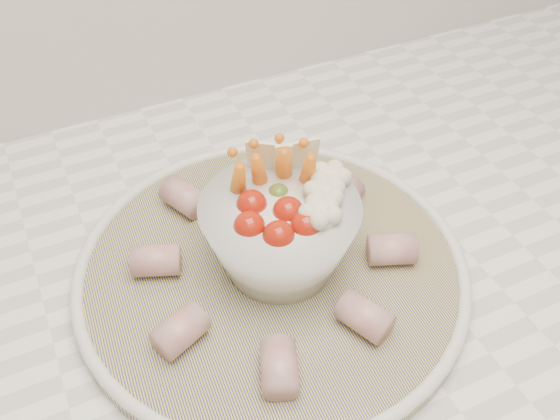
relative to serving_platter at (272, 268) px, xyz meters
name	(u,v)px	position (x,y,z in m)	size (l,w,h in m)	color
serving_platter	(272,268)	(0.00, 0.00, 0.00)	(0.40, 0.40, 0.02)	navy
veggie_bowl	(281,230)	(0.01, 0.00, 0.05)	(0.14, 0.14, 0.11)	silver
cured_meat_rolls	(270,255)	(0.00, 0.00, 0.02)	(0.26, 0.28, 0.03)	#A24A4D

